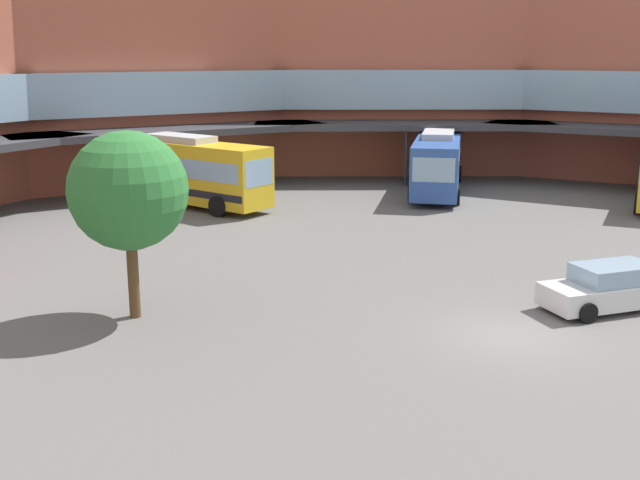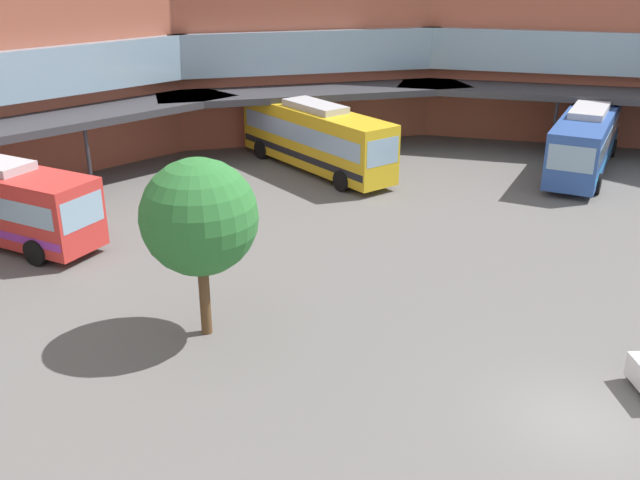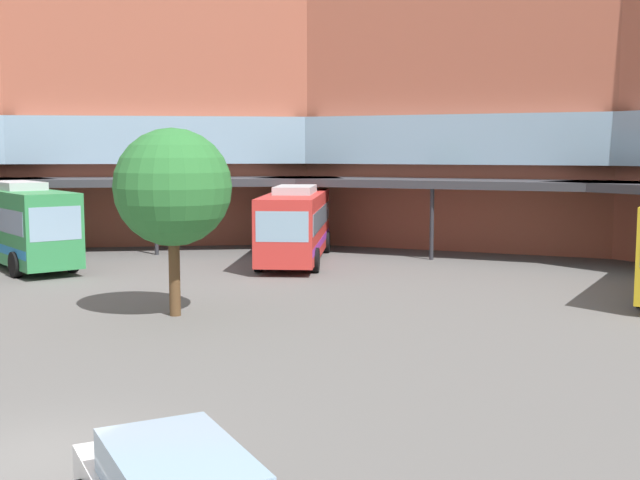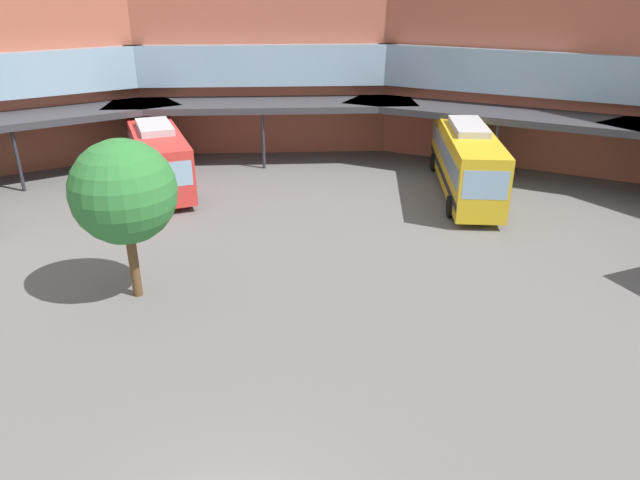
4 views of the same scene
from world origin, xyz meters
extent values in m
plane|color=#605E5B|center=(0.00, 0.00, 0.00)|extent=(117.45, 117.45, 0.00)
cube|color=#AD5942|center=(29.07, 17.09, 7.34)|extent=(14.94, 19.66, 14.68)
cube|color=#8CADC6|center=(28.55, 16.79, 5.87)|extent=(14.17, 18.12, 2.57)
cube|color=#38383D|center=(24.76, 14.56, 3.67)|extent=(13.22, 18.64, 0.40)
cylinder|color=#2D2D33|center=(23.38, 13.75, 1.84)|extent=(0.20, 0.20, 3.67)
cube|color=#AD5942|center=(16.75, 29.27, 7.34)|extent=(19.71, 14.78, 14.68)
cube|color=#8CADC6|center=(16.45, 28.75, 5.87)|extent=(18.16, 14.03, 2.57)
cube|color=#38383D|center=(14.26, 24.93, 3.67)|extent=(18.72, 13.04, 0.40)
cylinder|color=#2D2D33|center=(13.47, 23.54, 1.84)|extent=(0.20, 0.20, 3.67)
cube|color=#AD5942|center=(0.00, 33.72, 7.34)|extent=(19.28, 6.00, 14.68)
cube|color=#8CADC6|center=(0.00, 33.12, 5.87)|extent=(17.35, 6.24, 2.57)
cube|color=#38383D|center=(0.00, 28.72, 3.67)|extent=(19.28, 4.00, 0.40)
cylinder|color=#2D2D33|center=(0.00, 27.12, 1.84)|extent=(0.20, 0.20, 3.67)
cube|color=purple|center=(-5.89, 24.01, 0.99)|extent=(5.43, 10.13, 0.35)
cube|color=#8CADC6|center=(-4.37, 19.29, 2.16)|extent=(2.15, 0.79, 1.29)
cylinder|color=black|center=(-3.65, 21.16, 0.55)|extent=(0.62, 1.14, 1.10)
cylinder|color=black|center=(-6.05, 20.38, 0.55)|extent=(0.62, 1.14, 1.10)
cube|color=#2D519E|center=(22.09, 11.11, 1.84)|extent=(11.71, 6.24, 2.99)
cube|color=#8CADC6|center=(22.09, 11.11, 2.20)|extent=(11.08, 6.06, 0.96)
cube|color=#267FBF|center=(22.09, 11.11, 1.01)|extent=(11.50, 6.19, 0.36)
cube|color=#8CADC6|center=(16.71, 9.22, 2.20)|extent=(0.86, 2.18, 1.31)
cube|color=#B2B2B7|center=(22.09, 11.11, 3.52)|extent=(4.51, 3.07, 0.36)
cylinder|color=black|center=(18.82, 8.60, 0.55)|extent=(1.14, 0.65, 1.10)
cylinder|color=black|center=(17.97, 11.03, 0.55)|extent=(1.14, 0.65, 1.10)
cylinder|color=black|center=(26.21, 11.19, 0.55)|extent=(1.14, 0.65, 1.10)
cylinder|color=black|center=(25.35, 13.62, 0.55)|extent=(1.14, 0.65, 1.10)
cube|color=gold|center=(11.29, 21.99, 1.94)|extent=(3.83, 11.69, 3.18)
cube|color=#8CADC6|center=(11.29, 21.99, 2.32)|extent=(3.79, 11.02, 1.02)
cube|color=black|center=(11.29, 21.99, 1.05)|extent=(3.82, 11.47, 0.38)
cube|color=#8CADC6|center=(10.58, 16.35, 2.32)|extent=(2.11, 0.39, 1.40)
cube|color=#B2B2B7|center=(11.29, 21.99, 3.71)|extent=(2.19, 4.31, 0.36)
cylinder|color=black|center=(11.99, 17.97, 0.55)|extent=(0.44, 1.13, 1.10)
cylinder|color=black|center=(9.61, 18.27, 0.55)|extent=(0.44, 1.13, 1.10)
cylinder|color=black|center=(12.98, 25.72, 0.55)|extent=(0.44, 1.13, 1.10)
cylinder|color=black|center=(10.59, 26.02, 0.55)|extent=(0.44, 1.13, 1.10)
cylinder|color=brown|center=(-4.35, 11.06, 1.56)|extent=(0.36, 0.36, 3.12)
sphere|color=#2D7233|center=(-4.35, 11.06, 4.16)|extent=(3.77, 3.77, 3.77)
camera|label=1|loc=(-22.30, -6.16, 8.45)|focal=43.95mm
camera|label=2|loc=(-16.35, -6.64, 12.11)|focal=40.13mm
camera|label=3|loc=(9.63, -10.53, 5.34)|focal=44.60mm
camera|label=4|loc=(1.44, -8.98, 11.11)|focal=33.06mm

